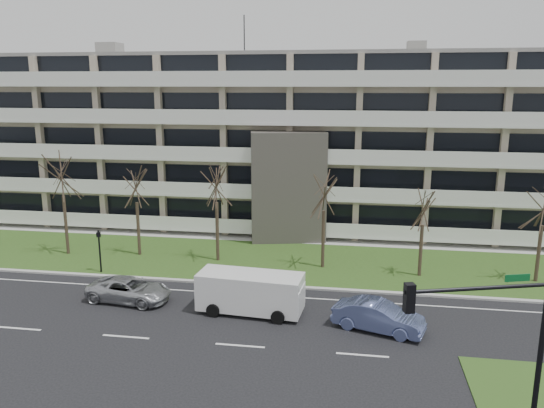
% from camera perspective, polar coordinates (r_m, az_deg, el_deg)
% --- Properties ---
extents(ground, '(160.00, 160.00, 0.00)m').
position_cam_1_polar(ground, '(27.26, -3.46, -14.97)').
color(ground, black).
rests_on(ground, ground).
extents(grass_verge, '(90.00, 10.00, 0.06)m').
position_cam_1_polar(grass_verge, '(39.02, 0.67, -6.14)').
color(grass_verge, '#2A4717').
rests_on(grass_verge, ground).
extents(curb, '(90.00, 0.35, 0.12)m').
position_cam_1_polar(curb, '(34.38, -0.56, -8.76)').
color(curb, '#B2B2AD').
rests_on(curb, ground).
extents(sidewalk, '(90.00, 2.00, 0.08)m').
position_cam_1_polar(sidewalk, '(44.21, 1.72, -3.85)').
color(sidewalk, '#B2B2AD').
rests_on(sidewalk, ground).
extents(lane_edge_line, '(90.00, 0.12, 0.01)m').
position_cam_1_polar(lane_edge_line, '(33.03, -1.00, -9.79)').
color(lane_edge_line, white).
rests_on(lane_edge_line, ground).
extents(apartment_building, '(60.50, 15.10, 18.75)m').
position_cam_1_polar(apartment_building, '(49.40, 2.79, 6.87)').
color(apartment_building, tan).
rests_on(apartment_building, ground).
extents(silver_pickup, '(5.25, 2.88, 1.39)m').
position_cam_1_polar(silver_pickup, '(33.13, -15.10, -8.89)').
color(silver_pickup, '#B5B7BD').
rests_on(silver_pickup, ground).
extents(blue_sedan, '(5.04, 3.02, 1.57)m').
position_cam_1_polar(blue_sedan, '(28.94, 11.37, -11.76)').
color(blue_sedan, '#6573B0').
rests_on(blue_sedan, ground).
extents(white_van, '(6.07, 2.81, 2.29)m').
position_cam_1_polar(white_van, '(30.26, -2.20, -9.18)').
color(white_van, white).
rests_on(white_van, ground).
extents(traffic_signal, '(5.25, 1.88, 6.32)m').
position_cam_1_polar(traffic_signal, '(20.64, 22.98, -12.88)').
color(traffic_signal, black).
rests_on(traffic_signal, ground).
extents(pedestrian_signal, '(0.35, 0.31, 3.02)m').
position_cam_1_polar(pedestrian_signal, '(38.04, -18.08, -4.30)').
color(pedestrian_signal, black).
rests_on(pedestrian_signal, ground).
extents(tree_1, '(4.08, 4.08, 8.17)m').
position_cam_1_polar(tree_1, '(42.12, -21.73, 3.22)').
color(tree_1, '#382B21').
rests_on(tree_1, ground).
extents(tree_2, '(3.66, 3.66, 7.32)m').
position_cam_1_polar(tree_2, '(40.29, -14.46, 2.37)').
color(tree_2, '#382B21').
rests_on(tree_2, ground).
extents(tree_3, '(3.93, 3.93, 7.85)m').
position_cam_1_polar(tree_3, '(37.87, -6.04, 2.71)').
color(tree_3, '#382B21').
rests_on(tree_3, ground).
extents(tree_4, '(3.70, 3.70, 7.40)m').
position_cam_1_polar(tree_4, '(36.42, 5.64, 1.75)').
color(tree_4, '#382B21').
rests_on(tree_4, ground).
extents(tree_5, '(3.20, 3.20, 6.41)m').
position_cam_1_polar(tree_5, '(36.13, 16.00, -0.04)').
color(tree_5, '#382B21').
rests_on(tree_5, ground).
extents(tree_6, '(3.43, 3.43, 6.85)m').
position_cam_1_polar(tree_6, '(37.81, 27.25, 0.12)').
color(tree_6, '#382B21').
rests_on(tree_6, ground).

